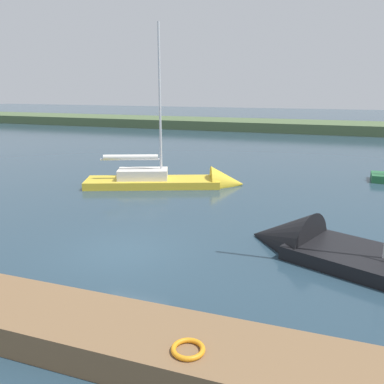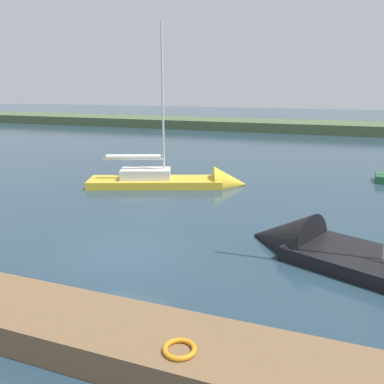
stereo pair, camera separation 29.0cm
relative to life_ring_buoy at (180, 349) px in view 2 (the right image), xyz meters
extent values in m
plane|color=#263D4C|center=(4.32, -5.27, -0.75)|extent=(200.00, 200.00, 0.00)
cube|color=#4C603D|center=(4.32, -48.11, -0.75)|extent=(180.00, 8.00, 2.40)
cube|color=brown|center=(4.32, -0.40, -0.40)|extent=(27.58, 2.02, 0.70)
torus|color=orange|center=(0.00, 0.00, 0.00)|extent=(0.66, 0.66, 0.10)
cube|color=gold|center=(7.41, -14.34, -0.68)|extent=(7.87, 4.76, 0.71)
cone|color=gold|center=(3.37, -15.92, -0.68)|extent=(2.55, 2.67, 2.12)
cube|color=silver|center=(7.91, -14.14, -0.04)|extent=(3.14, 2.36, 0.58)
cylinder|color=silver|center=(6.92, -14.53, 3.91)|extent=(0.13, 0.13, 8.47)
cylinder|color=silver|center=(8.52, -13.90, 0.83)|extent=(3.24, 1.35, 0.10)
cylinder|color=silver|center=(8.52, -13.90, 0.95)|extent=(2.99, 1.41, 0.30)
cone|color=black|center=(-0.75, -7.90, -0.69)|extent=(3.17, 3.32, 2.62)
camera|label=1|loc=(-2.27, 6.20, 4.82)|focal=37.57mm
camera|label=2|loc=(-2.54, 6.10, 4.82)|focal=37.57mm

